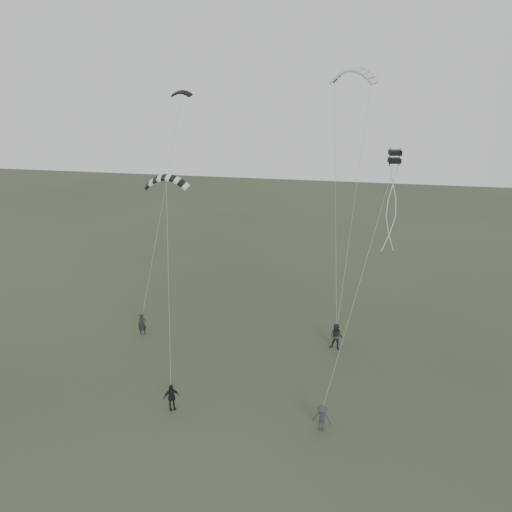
% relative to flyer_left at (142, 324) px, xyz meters
% --- Properties ---
extents(ground, '(140.00, 140.00, 0.00)m').
position_rel_flyer_left_xyz_m(ground, '(7.72, -5.96, -0.80)').
color(ground, '#2F3A26').
rests_on(ground, ground).
extents(flyer_left, '(0.69, 0.61, 1.60)m').
position_rel_flyer_left_xyz_m(flyer_left, '(0.00, 0.00, 0.00)').
color(flyer_left, black).
rests_on(flyer_left, ground).
extents(flyer_right, '(1.05, 0.90, 1.87)m').
position_rel_flyer_left_xyz_m(flyer_right, '(13.98, 0.75, 0.14)').
color(flyer_right, '#27272C').
rests_on(flyer_right, ground).
extents(flyer_center, '(0.97, 0.85, 1.57)m').
position_rel_flyer_left_xyz_m(flyer_center, '(5.32, -7.99, -0.02)').
color(flyer_center, black).
rests_on(flyer_center, ground).
extents(flyer_far, '(1.05, 0.69, 1.54)m').
position_rel_flyer_left_xyz_m(flyer_far, '(13.73, -8.08, -0.03)').
color(flyer_far, '#2F2F34').
rests_on(flyer_far, ground).
extents(kite_dark_small, '(1.61, 0.84, 0.65)m').
position_rel_flyer_left_xyz_m(kite_dark_small, '(1.94, 5.23, 16.03)').
color(kite_dark_small, black).
rests_on(kite_dark_small, flyer_left).
extents(kite_pale_large, '(3.84, 2.55, 1.69)m').
position_rel_flyer_left_xyz_m(kite_pale_large, '(13.80, 9.44, 17.56)').
color(kite_pale_large, '#B9BCBF').
rests_on(kite_pale_large, flyer_right).
extents(kite_striped, '(2.79, 1.29, 1.23)m').
position_rel_flyer_left_xyz_m(kite_striped, '(3.13, -1.49, 11.14)').
color(kite_striped, black).
rests_on(kite_striped, flyer_center).
extents(kite_box, '(0.77, 0.78, 0.73)m').
position_rel_flyer_left_xyz_m(kite_box, '(16.68, -0.97, 12.73)').
color(kite_box, black).
rests_on(kite_box, flyer_far).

